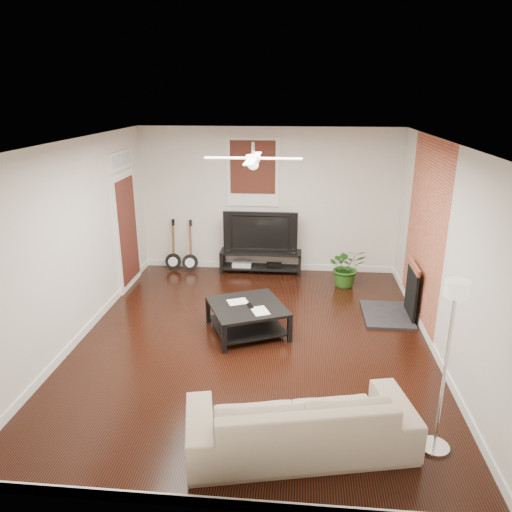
% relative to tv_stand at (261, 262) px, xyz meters
% --- Properties ---
extents(room, '(5.01, 6.01, 2.81)m').
position_rel_tv_stand_xyz_m(room, '(0.13, -2.78, 1.18)').
color(room, black).
rests_on(room, ground).
extents(brick_accent, '(0.02, 2.20, 2.80)m').
position_rel_tv_stand_xyz_m(brick_accent, '(2.61, -1.78, 1.18)').
color(brick_accent, '#AF5B38').
rests_on(brick_accent, floor).
extents(fireplace, '(0.80, 1.10, 0.92)m').
position_rel_tv_stand_xyz_m(fireplace, '(2.33, -1.78, 0.24)').
color(fireplace, black).
rests_on(fireplace, floor).
extents(window_back, '(1.00, 0.06, 1.30)m').
position_rel_tv_stand_xyz_m(window_back, '(-0.17, 0.19, 1.73)').
color(window_back, '#37180F').
rests_on(window_back, wall_back).
extents(door_left, '(0.08, 1.00, 2.50)m').
position_rel_tv_stand_xyz_m(door_left, '(-2.33, -0.88, 1.03)').
color(door_left, white).
rests_on(door_left, wall_left).
extents(tv_stand, '(1.59, 0.42, 0.44)m').
position_rel_tv_stand_xyz_m(tv_stand, '(0.00, 0.00, 0.00)').
color(tv_stand, black).
rests_on(tv_stand, floor).
extents(tv, '(1.42, 0.19, 0.82)m').
position_rel_tv_stand_xyz_m(tv, '(0.00, 0.02, 0.63)').
color(tv, black).
rests_on(tv, tv_stand).
extents(coffee_table, '(1.35, 1.35, 0.43)m').
position_rel_tv_stand_xyz_m(coffee_table, '(0.01, -2.52, -0.01)').
color(coffee_table, black).
rests_on(coffee_table, floor).
extents(sofa, '(2.37, 1.33, 0.65)m').
position_rel_tv_stand_xyz_m(sofa, '(0.80, -4.93, 0.10)').
color(sofa, tan).
rests_on(sofa, floor).
extents(floor_lamp, '(0.36, 0.36, 1.82)m').
position_rel_tv_stand_xyz_m(floor_lamp, '(2.15, -4.83, 0.69)').
color(floor_lamp, silver).
rests_on(floor_lamp, floor).
extents(potted_plant, '(0.74, 0.66, 0.74)m').
position_rel_tv_stand_xyz_m(potted_plant, '(1.62, -0.56, 0.15)').
color(potted_plant, '#265919').
rests_on(potted_plant, floor).
extents(guitar_left, '(0.34, 0.25, 1.03)m').
position_rel_tv_stand_xyz_m(guitar_left, '(-1.76, -0.03, 0.29)').
color(guitar_left, black).
rests_on(guitar_left, floor).
extents(guitar_right, '(0.36, 0.28, 1.03)m').
position_rel_tv_stand_xyz_m(guitar_right, '(-1.41, -0.06, 0.29)').
color(guitar_right, black).
rests_on(guitar_right, floor).
extents(ceiling_fan, '(1.24, 1.24, 0.32)m').
position_rel_tv_stand_xyz_m(ceiling_fan, '(0.13, -2.78, 2.38)').
color(ceiling_fan, white).
rests_on(ceiling_fan, ceiling).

